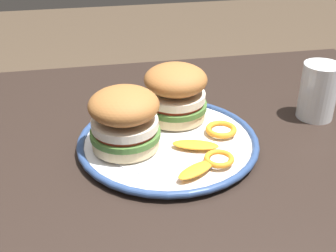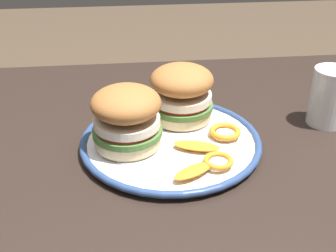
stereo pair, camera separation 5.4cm
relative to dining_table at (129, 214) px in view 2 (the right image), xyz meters
The scene contains 9 objects.
dining_table is the anchor object (origin of this frame).
dinner_plate 0.14m from the dining_table, 32.10° to the left, with size 0.31×0.31×0.02m.
sandwich_half_left 0.18m from the dining_table, 94.42° to the left, with size 0.16×0.16×0.10m.
sandwich_half_right 0.23m from the dining_table, 49.26° to the left, with size 0.16×0.16×0.10m.
orange_peel_curled 0.19m from the dining_table, 16.13° to the right, with size 0.05×0.05×0.01m.
orange_peel_strip_long 0.17m from the dining_table, 33.05° to the right, with size 0.07×0.06×0.01m.
orange_peel_strip_short 0.17m from the dining_table, ahead, with size 0.08×0.05×0.01m.
orange_peel_small_curl 0.21m from the dining_table, 15.23° to the left, with size 0.08×0.08×0.01m.
drinking_glass 0.41m from the dining_table, 14.61° to the left, with size 0.07×0.07×0.11m.
Camera 2 is at (0.00, -0.58, 1.14)m, focal length 46.25 mm.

